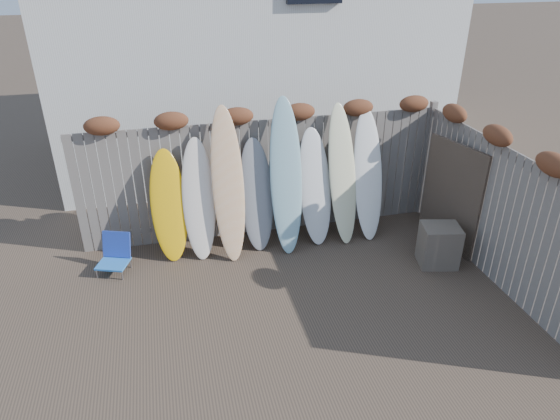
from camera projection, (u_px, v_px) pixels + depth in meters
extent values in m
plane|color=#493A2D|center=(301.00, 315.00, 6.72)|extent=(80.00, 80.00, 0.00)
cube|color=slate|center=(263.00, 178.00, 8.33)|extent=(6.00, 0.10, 2.00)
cube|color=slate|center=(426.00, 159.00, 8.95)|extent=(0.10, 0.10, 2.10)
ellipsoid|color=brown|center=(102.00, 126.00, 7.28)|extent=(0.52, 0.28, 0.28)
ellipsoid|color=brown|center=(171.00, 121.00, 7.49)|extent=(0.52, 0.28, 0.28)
ellipsoid|color=brown|center=(237.00, 116.00, 7.71)|extent=(0.52, 0.28, 0.28)
ellipsoid|color=brown|center=(299.00, 112.00, 7.92)|extent=(0.52, 0.28, 0.28)
ellipsoid|color=brown|center=(358.00, 108.00, 8.13)|extent=(0.52, 0.28, 0.28)
ellipsoid|color=brown|center=(414.00, 104.00, 8.34)|extent=(0.52, 0.28, 0.28)
cube|color=slate|center=(502.00, 218.00, 7.07)|extent=(0.10, 4.40, 2.00)
ellipsoid|color=brown|center=(554.00, 165.00, 5.96)|extent=(0.28, 0.56, 0.28)
ellipsoid|color=brown|center=(498.00, 135.00, 6.90)|extent=(0.28, 0.56, 0.28)
ellipsoid|color=brown|center=(455.00, 113.00, 7.85)|extent=(0.28, 0.56, 0.28)
cube|color=silver|center=(245.00, 21.00, 11.05)|extent=(8.00, 5.00, 6.00)
cube|color=blue|center=(113.00, 264.00, 7.55)|extent=(0.54, 0.51, 0.03)
cube|color=#233FB1|center=(117.00, 244.00, 7.63)|extent=(0.45, 0.28, 0.40)
cylinder|color=silver|center=(97.00, 273.00, 7.46)|extent=(0.03, 0.03, 0.16)
cylinder|color=#AAABB1|center=(106.00, 261.00, 7.75)|extent=(0.03, 0.03, 0.16)
cylinder|color=#B3B2BA|center=(122.00, 275.00, 7.42)|extent=(0.03, 0.03, 0.16)
cylinder|color=#AAAAB1|center=(131.00, 263.00, 7.71)|extent=(0.03, 0.03, 0.16)
cube|color=#4B4438|center=(439.00, 245.00, 7.70)|extent=(0.66, 0.59, 0.66)
cube|color=#433A29|center=(451.00, 197.00, 7.96)|extent=(0.33, 1.16, 1.77)
ellipsoid|color=#FFB90B|center=(169.00, 206.00, 7.73)|extent=(0.56, 0.63, 1.71)
ellipsoid|color=white|center=(199.00, 200.00, 7.76)|extent=(0.56, 0.71, 1.86)
ellipsoid|color=#E9AD8B|center=(228.00, 185.00, 7.68)|extent=(0.51, 0.83, 2.34)
ellipsoid|color=gray|center=(256.00, 195.00, 8.01)|extent=(0.55, 0.65, 1.77)
ellipsoid|color=#8CB9C5|center=(286.00, 177.00, 7.88)|extent=(0.59, 0.89, 2.41)
ellipsoid|color=silver|center=(315.00, 187.00, 8.16)|extent=(0.57, 0.69, 1.87)
ellipsoid|color=beige|center=(342.00, 175.00, 8.16)|extent=(0.49, 0.80, 2.23)
ellipsoid|color=white|center=(368.00, 175.00, 8.28)|extent=(0.52, 0.77, 2.12)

